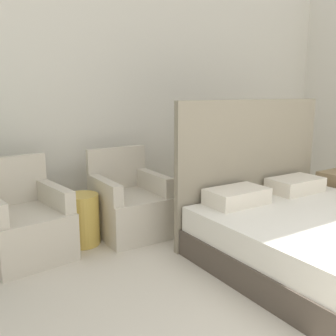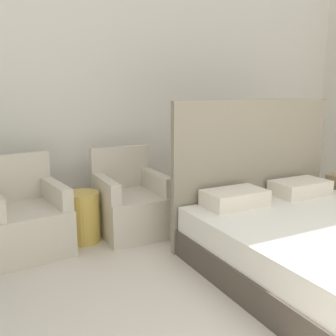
# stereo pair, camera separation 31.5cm
# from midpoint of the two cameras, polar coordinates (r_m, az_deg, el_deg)

# --- Properties ---
(wall_back) EXTENTS (10.00, 0.06, 2.90)m
(wall_back) POSITION_cam_midpoint_polar(r_m,az_deg,el_deg) (4.52, -1.77, 11.87)
(wall_back) COLOR silver
(wall_back) RESTS_ON ground_plane
(bed) EXTENTS (1.77, 1.98, 1.35)m
(bed) POSITION_cam_midpoint_polar(r_m,az_deg,el_deg) (3.29, 25.34, -10.22)
(bed) COLOR #4C4238
(bed) RESTS_ON ground_plane
(armchair_near_window_left) EXTENTS (0.74, 0.78, 0.85)m
(armchair_near_window_left) POSITION_cam_midpoint_polar(r_m,az_deg,el_deg) (3.57, -18.40, -7.92)
(armchair_near_window_left) COLOR beige
(armchair_near_window_left) RESTS_ON ground_plane
(armchair_near_window_right) EXTENTS (0.65, 0.70, 0.85)m
(armchair_near_window_right) POSITION_cam_midpoint_polar(r_m,az_deg,el_deg) (3.84, -3.22, -5.97)
(armchair_near_window_right) COLOR beige
(armchair_near_window_right) RESTS_ON ground_plane
(side_table) EXTENTS (0.32, 0.32, 0.49)m
(side_table) POSITION_cam_midpoint_polar(r_m,az_deg,el_deg) (3.68, -10.45, -7.38)
(side_table) COLOR gold
(side_table) RESTS_ON ground_plane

